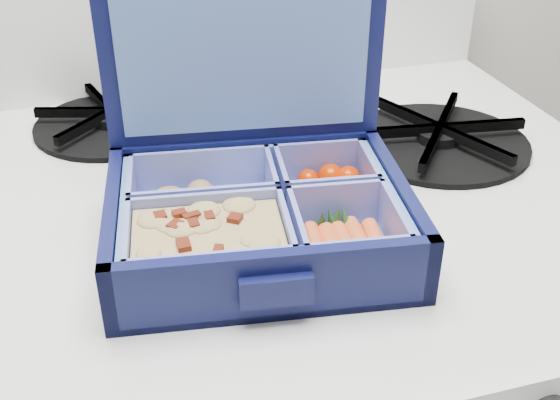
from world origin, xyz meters
name	(u,v)px	position (x,y,z in m)	size (l,w,h in m)	color
bento_box	(259,218)	(-0.14, 1.60, 0.86)	(0.22, 0.17, 0.05)	#0B0F3A
burner_grate	(439,133)	(0.07, 1.72, 0.84)	(0.17, 0.17, 0.03)	black
burner_grate_rear	(112,119)	(-0.22, 1.85, 0.84)	(0.16, 0.16, 0.02)	black
fork	(246,153)	(-0.11, 1.75, 0.84)	(0.02, 0.17, 0.01)	silver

